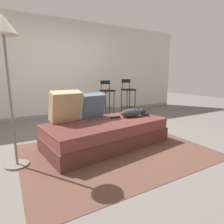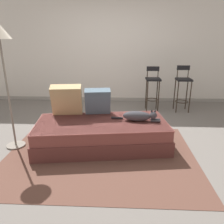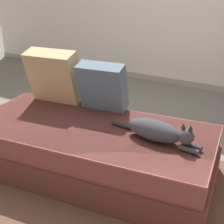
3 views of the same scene
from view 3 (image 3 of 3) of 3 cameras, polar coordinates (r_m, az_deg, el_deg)
name	(u,v)px [view 3 (image 3 of 3)]	position (r m, az deg, el deg)	size (l,w,h in m)	color
ground_plane	(115,149)	(2.95, 0.53, -6.86)	(16.00, 16.00, 0.00)	#66605B
wall_baseboard_trim	(190,84)	(4.80, 14.06, 4.97)	(8.00, 0.02, 0.09)	gray
area_rug	(68,188)	(2.47, -8.04, -13.60)	(2.67, 2.01, 0.01)	brown
couch	(90,148)	(2.56, -4.07, -6.63)	(2.07, 1.16, 0.40)	brown
throw_pillow_corner	(54,76)	(2.93, -10.53, 6.46)	(0.51, 0.35, 0.50)	tan
throw_pillow_middle	(103,86)	(2.70, -1.73, 4.68)	(0.44, 0.30, 0.43)	#4C6070
cat	(158,131)	(2.24, 8.39, -3.48)	(0.74, 0.21, 0.19)	#333338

